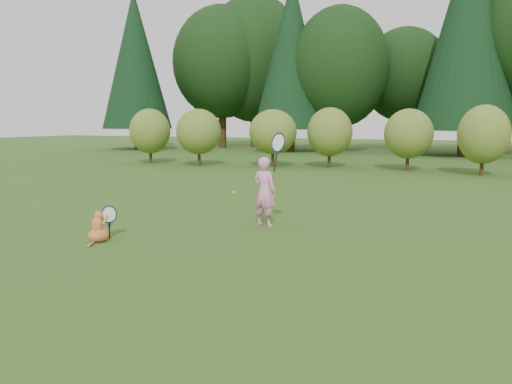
% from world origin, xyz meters
% --- Properties ---
extents(ground, '(100.00, 100.00, 0.00)m').
position_xyz_m(ground, '(0.00, 0.00, 0.00)').
color(ground, '#2A4E16').
rests_on(ground, ground).
extents(shrub_row, '(28.00, 3.00, 2.80)m').
position_xyz_m(shrub_row, '(0.00, 13.00, 1.40)').
color(shrub_row, '#526820').
rests_on(shrub_row, ground).
extents(woodland_backdrop, '(48.00, 10.00, 15.00)m').
position_xyz_m(woodland_backdrop, '(0.00, 23.00, 7.50)').
color(woodland_backdrop, black).
rests_on(woodland_backdrop, ground).
extents(child, '(0.80, 0.53, 2.01)m').
position_xyz_m(child, '(0.28, 1.06, 0.71)').
color(child, pink).
rests_on(child, ground).
extents(cat, '(0.36, 0.72, 0.73)m').
position_xyz_m(cat, '(-1.85, -1.16, 0.28)').
color(cat, '#B65823').
rests_on(cat, ground).
extents(tennis_ball, '(0.06, 0.06, 0.06)m').
position_xyz_m(tennis_ball, '(-0.61, 1.52, 0.55)').
color(tennis_ball, '#A2DB19').
rests_on(tennis_ball, ground).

